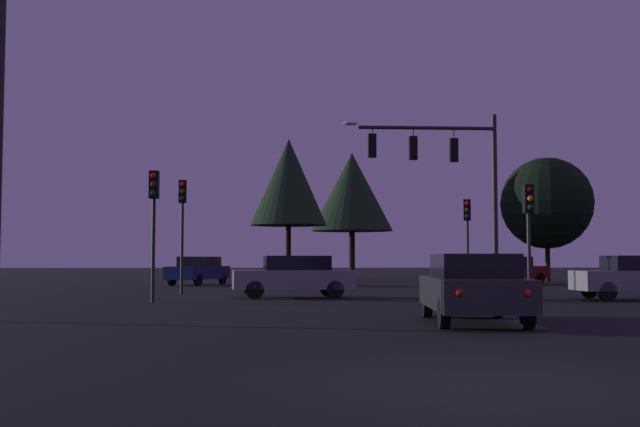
{
  "coord_description": "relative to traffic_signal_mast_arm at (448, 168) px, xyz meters",
  "views": [
    {
      "loc": [
        -2.33,
        -8.6,
        1.42
      ],
      "look_at": [
        -0.79,
        18.02,
        2.99
      ],
      "focal_mm": 42.88,
      "sensor_mm": 36.0,
      "label": 1
    }
  ],
  "objects": [
    {
      "name": "tree_behind_sign",
      "position": [
        -5.84,
        13.87,
        0.81
      ],
      "size": [
        4.27,
        4.27,
        8.13
      ],
      "color": "black",
      "rests_on": "ground"
    },
    {
      "name": "traffic_light_median",
      "position": [
        1.37,
        -5.18,
        -2.2
      ],
      "size": [
        0.32,
        0.36,
        3.74
      ],
      "color": "#232326",
      "rests_on": "ground"
    },
    {
      "name": "ground_plane",
      "position": [
        -4.2,
        4.49,
        -4.87
      ],
      "size": [
        168.0,
        168.0,
        0.0
      ],
      "primitive_type": "plane",
      "color": "black",
      "rests_on": "ground"
    },
    {
      "name": "car_crossing_left",
      "position": [
        5.94,
        -2.81,
        -4.08
      ],
      "size": [
        4.19,
        1.87,
        1.52
      ],
      "color": "gray",
      "rests_on": "ground"
    },
    {
      "name": "car_crossing_right",
      "position": [
        -5.88,
        -0.86,
        -4.07
      ],
      "size": [
        4.51,
        2.15,
        1.52
      ],
      "color": "gray",
      "rests_on": "ground"
    },
    {
      "name": "tree_center_horizon",
      "position": [
        10.2,
        17.57,
        -0.04
      ],
      "size": [
        5.66,
        5.66,
        7.67
      ],
      "color": "black",
      "rests_on": "ground"
    },
    {
      "name": "car_parked_lot",
      "position": [
        6.36,
        12.91,
        -4.08
      ],
      "size": [
        4.5,
        3.19,
        1.52
      ],
      "color": "#4C0F0F",
      "rests_on": "ground"
    },
    {
      "name": "traffic_light_corner_right",
      "position": [
        1.61,
        3.44,
        -2.07
      ],
      "size": [
        0.35,
        0.38,
        3.94
      ],
      "color": "#232326",
      "rests_on": "ground"
    },
    {
      "name": "traffic_signal_mast_arm",
      "position": [
        0.0,
        0.0,
        0.0
      ],
      "size": [
        5.91,
        0.38,
        6.94
      ],
      "color": "#232326",
      "rests_on": "ground"
    },
    {
      "name": "traffic_light_far_side",
      "position": [
        -10.46,
        -3.9,
        -1.86
      ],
      "size": [
        0.31,
        0.36,
        4.24
      ],
      "color": "#232326",
      "rests_on": "ground"
    },
    {
      "name": "car_far_lane",
      "position": [
        -10.68,
        12.74,
        -4.08
      ],
      "size": [
        3.22,
        4.64,
        1.52
      ],
      "color": "#0F1947",
      "rests_on": "ground"
    },
    {
      "name": "tree_left_far",
      "position": [
        -1.68,
        19.83,
        0.81
      ],
      "size": [
        5.22,
        5.22,
        8.21
      ],
      "color": "black",
      "rests_on": "ground"
    },
    {
      "name": "parking_lot_lamp_post",
      "position": [
        -12.85,
        -10.95,
        0.32
      ],
      "size": [
        1.7,
        0.36,
        8.22
      ],
      "color": "#232326",
      "rests_on": "ground"
    },
    {
      "name": "traffic_light_corner_left",
      "position": [
        -10.22,
        1.65,
        -1.68
      ],
      "size": [
        0.31,
        0.36,
        4.51
      ],
      "color": "#232326",
      "rests_on": "ground"
    },
    {
      "name": "car_nearside_lane",
      "position": [
        -2.18,
        -11.88,
        -4.07
      ],
      "size": [
        2.27,
        4.8,
        1.52
      ],
      "color": "#232328",
      "rests_on": "ground"
    }
  ]
}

